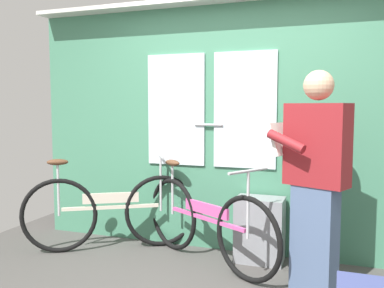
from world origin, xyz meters
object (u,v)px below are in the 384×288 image
bicycle_near_door (110,211)px  bicycle_leaning_behind (206,222)px  passenger_reading_newspaper (315,177)px  trash_bin_by_wall (260,230)px

bicycle_near_door → bicycle_leaning_behind: size_ratio=1.00×
passenger_reading_newspaper → bicycle_leaning_behind: bearing=7.6°
bicycle_leaning_behind → passenger_reading_newspaper: (0.95, -0.27, 0.51)m
bicycle_leaning_behind → passenger_reading_newspaper: passenger_reading_newspaper is taller
bicycle_leaning_behind → trash_bin_by_wall: bicycle_leaning_behind is taller
bicycle_leaning_behind → passenger_reading_newspaper: size_ratio=0.89×
bicycle_leaning_behind → trash_bin_by_wall: bearing=55.9°
bicycle_leaning_behind → trash_bin_by_wall: 0.51m
passenger_reading_newspaper → trash_bin_by_wall: bearing=-20.6°
bicycle_near_door → passenger_reading_newspaper: 2.04m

